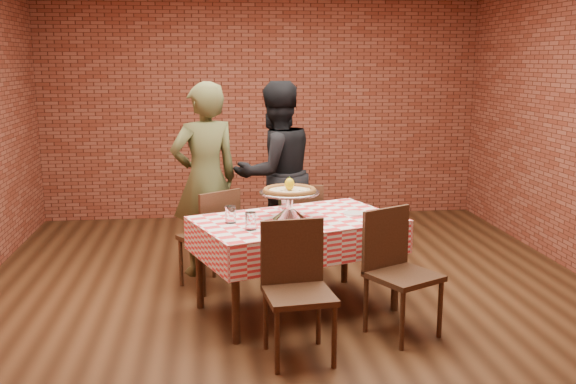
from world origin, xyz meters
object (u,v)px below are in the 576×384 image
Objects in this scene: chair_near_left at (299,294)px; pizza at (290,191)px; chair_near_right at (404,275)px; water_glass_left at (251,221)px; chair_far_left at (208,238)px; water_glass_right at (230,214)px; condiment_caddy at (285,202)px; diner_black at (276,174)px; table at (297,265)px; chair_far_right at (295,229)px; pizza_stand at (289,205)px; diner_olive at (205,179)px.

pizza is at bearing 80.93° from chair_near_left.
chair_near_right is (0.76, -0.59, -0.52)m from pizza.
chair_far_left is (-0.32, 0.93, -0.38)m from water_glass_left.
pizza reaches higher than water_glass_right.
condiment_caddy reaches higher than water_glass_right.
chair_near_right is (0.81, 0.30, -0.00)m from chair_near_left.
diner_black reaches higher than condiment_caddy.
table is 0.95m from chair_far_left.
table is at bearing 8.64° from water_glass_right.
condiment_caddy is 0.81m from chair_far_left.
condiment_caddy is at bearing 58.75° from chair_far_right.
diner_black is (0.34, 1.59, 0.07)m from water_glass_left.
chair_near_left reaches higher than water_glass_left.
diner_black reaches higher than pizza_stand.
diner_black is (0.01, 0.96, 0.07)m from condiment_caddy.
table is at bearing 112.09° from chair_near_right.
chair_far_right reaches higher than table.
pizza_stand is 0.99m from chair_far_left.
diner_olive is at bearing 103.65° from chair_near_right.
diner_black is at bearing 82.11° from chair_near_left.
diner_olive is 0.73m from diner_black.
chair_near_left is at bearing -92.79° from pizza_stand.
table is 0.70m from water_glass_right.
chair_near_left is 0.86m from chair_near_right.
chair_far_right is (-0.60, 1.47, -0.02)m from chair_near_right.
diner_olive reaches higher than water_glass_right.
water_glass_left is (-0.39, -0.31, 0.45)m from table.
diner_black reaches higher than water_glass_right.
table is at bearing 77.04° from chair_near_left.
diner_olive is (-0.83, 0.15, 0.46)m from chair_far_right.
water_glass_right is (-0.47, -0.08, -0.04)m from pizza_stand.
chair_far_left is 0.50× the size of diner_black.
water_glass_left is at bearing -57.92° from water_glass_right.
chair_far_right is at bearing 79.60° from pizza.
pizza_stand is 1.22m from diner_olive.
chair_near_right is at bearing 109.89° from diner_olive.
diner_olive is at bearing -3.95° from diner_black.
chair_far_left reaches higher than table.
chair_near_left reaches higher than condiment_caddy.
water_glass_left is (-0.33, -0.31, -0.16)m from pizza.
table is at bearing 68.07° from chair_far_right.
diner_olive is (-0.66, 1.03, 0.03)m from pizza_stand.
pizza reaches higher than chair_near_right.
condiment_caddy is at bearing 81.53° from chair_near_left.
chair_near_left is (-0.10, -0.89, 0.09)m from table.
table is 3.19× the size of pizza_stand.
chair_near_right is at bearing 13.81° from chair_near_left.
chair_far_right is at bearing 83.48° from table.
pizza is 3.16× the size of water_glass_left.
condiment_caddy is (0.00, 0.32, -0.04)m from pizza_stand.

